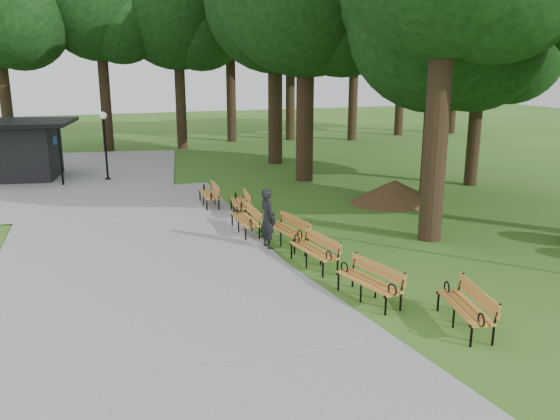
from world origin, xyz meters
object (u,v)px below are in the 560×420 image
object	(u,v)px
bench_5	(240,204)
lawn_tree_1	(438,21)
bench_3	(287,231)
bench_6	(209,194)
bench_1	(369,282)
bench_4	(245,220)
lawn_tree_4	(275,3)
bench_0	(465,307)
lawn_tree_5	(483,33)
person	(268,219)
kiosk	(18,150)
dirt_mound	(394,191)
lamp_post	(104,131)
bench_2	(314,251)

from	to	relation	value
bench_5	lawn_tree_1	size ratio (longest dim) A/B	0.19
bench_3	bench_6	size ratio (longest dim) A/B	1.00
bench_1	bench_6	distance (m)	10.10
bench_4	bench_6	world-z (taller)	same
lawn_tree_4	bench_0	bearing A→B (deg)	-98.37
lawn_tree_5	bench_3	bearing A→B (deg)	-153.32
bench_4	bench_3	bearing A→B (deg)	28.33
bench_1	lawn_tree_4	xyz separation A→B (m)	(4.13, 18.16, 7.79)
bench_3	lawn_tree_1	world-z (taller)	lawn_tree_1
lawn_tree_1	bench_0	bearing A→B (deg)	-120.01
person	kiosk	distance (m)	15.64
bench_5	lawn_tree_1	distance (m)	9.81
kiosk	bench_1	size ratio (longest dim) A/B	2.29
dirt_mound	lawn_tree_4	distance (m)	12.78
bench_6	lawn_tree_5	size ratio (longest dim) A/B	0.20
person	bench_5	xyz separation A→B (m)	(0.25, 3.85, -0.46)
bench_0	bench_3	bearing A→B (deg)	-153.83
bench_1	person	bearing A→B (deg)	179.72
bench_1	dirt_mound	bearing A→B (deg)	133.33
bench_4	bench_6	bearing A→B (deg)	-175.32
kiosk	lawn_tree_1	xyz separation A→B (m)	(15.33, -10.19, 5.37)
kiosk	bench_4	world-z (taller)	kiosk
bench_0	bench_3	size ratio (longest dim) A/B	1.00
lamp_post	dirt_mound	size ratio (longest dim) A/B	1.05
bench_0	lawn_tree_4	size ratio (longest dim) A/B	0.16
bench_5	bench_1	bearing A→B (deg)	13.62
bench_3	lawn_tree_5	size ratio (longest dim) A/B	0.20
kiosk	lawn_tree_1	bearing A→B (deg)	-22.44
bench_0	bench_3	xyz separation A→B (m)	(-1.48, 6.36, 0.00)
lamp_post	lawn_tree_5	xyz separation A→B (m)	(15.13, -6.52, 4.24)
bench_5	lawn_tree_1	bearing A→B (deg)	96.06
bench_6	lamp_post	bearing A→B (deg)	-149.23
bench_4	bench_0	bearing A→B (deg)	17.03
lamp_post	lawn_tree_1	xyz separation A→B (m)	(11.53, -8.51, 4.47)
bench_2	bench_6	distance (m)	7.60
kiosk	bench_4	size ratio (longest dim) A/B	2.29
kiosk	bench_1	xyz separation A→B (m)	(8.51, -18.05, -0.92)
lamp_post	bench_5	world-z (taller)	lamp_post
bench_6	bench_2	bearing A→B (deg)	11.67
kiosk	lamp_post	world-z (taller)	lamp_post
bench_3	kiosk	bearing A→B (deg)	-157.22
lawn_tree_1	bench_1	bearing A→B (deg)	-130.94
bench_2	bench_6	xyz separation A→B (m)	(-1.10, 7.52, 0.00)
dirt_mound	bench_4	size ratio (longest dim) A/B	1.57
bench_4	lawn_tree_1	xyz separation A→B (m)	(7.96, 1.81, 6.29)
kiosk	lawn_tree_4	bearing A→B (deg)	11.64
kiosk	lawn_tree_4	distance (m)	14.39
bench_1	bench_2	distance (m)	2.50
bench_0	person	bearing A→B (deg)	-148.21
bench_0	lawn_tree_4	xyz separation A→B (m)	(2.95, 20.06, 7.79)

